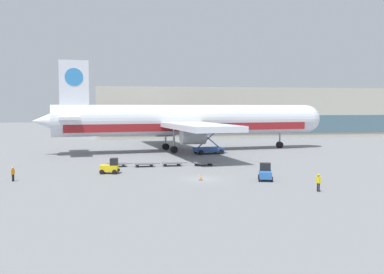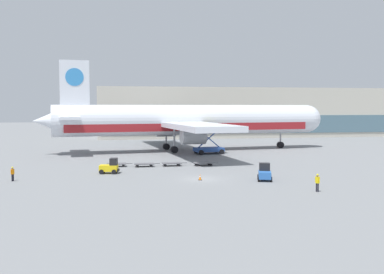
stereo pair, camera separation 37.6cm
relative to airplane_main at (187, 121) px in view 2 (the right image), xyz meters
name	(u,v)px [view 2 (the right image)]	position (x,y,z in m)	size (l,w,h in m)	color
ground_plane	(202,179)	(-3.06, -32.91, -5.84)	(400.00, 400.00, 0.00)	slate
terminal_building	(254,112)	(26.12, 39.35, 1.15)	(90.00, 18.20, 14.00)	#BCB7A8
airplane_main	(187,121)	(0.00, 0.00, 0.00)	(57.89, 48.64, 17.00)	silver
scissor_lift_loader	(209,143)	(3.21, -5.85, -3.86)	(5.56, 3.98, 5.16)	#284C99
baggage_tug_foreground	(265,173)	(3.97, -34.96, -4.96)	(2.20, 2.74, 2.00)	#2D66B7
baggage_tug_mid	(110,167)	(-14.07, -26.68, -4.96)	(2.63, 1.96, 2.00)	yellow
baggage_dolly_lead	(117,164)	(-13.33, -20.40, -5.45)	(3.72, 1.58, 0.48)	#56565B
baggage_dolly_second	(144,164)	(-9.37, -21.10, -5.45)	(3.72, 1.58, 0.48)	#56565B
baggage_dolly_third	(172,163)	(-5.36, -20.99, -5.45)	(3.72, 1.58, 0.48)	#56565B
baggage_dolly_trail	(203,163)	(-0.74, -21.32, -5.45)	(3.72, 1.58, 0.48)	#56565B
ground_crew_near	(13,173)	(-25.08, -30.73, -4.85)	(0.36, 0.51, 1.69)	black
ground_crew_far	(317,181)	(7.03, -42.31, -4.74)	(0.35, 0.52, 1.84)	black
traffic_cone_near	(200,177)	(-3.47, -33.57, -5.48)	(0.40, 0.40, 0.74)	black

